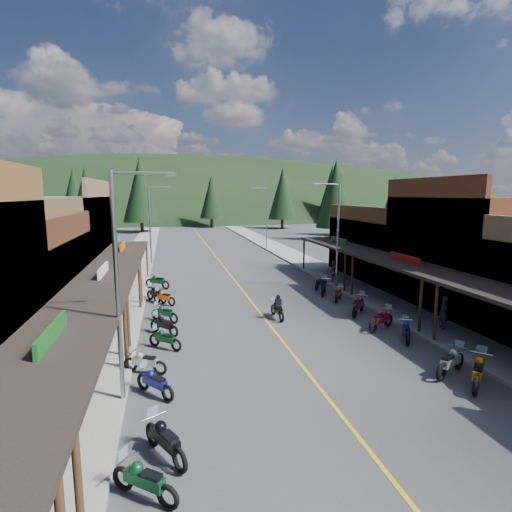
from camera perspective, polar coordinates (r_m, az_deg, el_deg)
ground at (r=21.70m, az=2.59°, el=-10.57°), size 220.00×220.00×0.00m
centerline at (r=40.75m, az=-4.78°, el=-1.33°), size 0.15×90.00×0.01m
sidewalk_west at (r=40.51m, az=-17.06°, el=-1.66°), size 3.40×94.00×0.15m
sidewalk_east at (r=42.77m, az=6.85°, el=-0.78°), size 3.40×94.00×0.15m
shop_west_3 at (r=32.36m, az=-27.52°, el=1.31°), size 10.90×10.20×8.20m
shop_east_2 at (r=29.00m, az=28.97°, el=0.43°), size 10.90×9.00×8.20m
shop_east_3 at (r=36.77m, az=18.93°, el=1.09°), size 10.90×10.20×6.20m
streetlight_0 at (r=14.10m, az=-18.69°, el=-2.92°), size 2.16×0.18×8.00m
streetlight_1 at (r=41.86m, az=-14.74°, el=4.83°), size 2.16×0.18×8.00m
streetlight_2 at (r=30.49m, az=11.39°, el=3.52°), size 2.16×0.18×8.00m
streetlight_3 at (r=51.32m, az=1.36°, el=5.82°), size 2.16×0.18×8.00m
ridge_hill at (r=155.00m, az=-10.64°, el=6.10°), size 310.00×140.00×60.00m
pine_1 at (r=91.64m, az=-24.56°, el=8.13°), size 5.88×5.88×12.50m
pine_2 at (r=77.88m, az=-16.18°, el=9.13°), size 6.72×6.72×14.00m
pine_3 at (r=86.25m, az=-6.40°, el=8.37°), size 5.04×5.04×11.00m
pine_4 at (r=83.10m, az=3.81°, el=8.91°), size 5.88×5.88×12.50m
pine_5 at (r=99.84m, az=10.80°, el=9.21°), size 6.72×6.72×14.00m
pine_6 at (r=98.25m, az=19.15°, el=8.00°), size 5.04×5.04×11.00m
pine_7 at (r=99.36m, az=-28.41°, el=7.87°), size 5.88×5.88×12.50m
pine_8 at (r=62.01m, az=-28.32°, el=6.71°), size 4.48×4.48×10.00m
pine_9 at (r=71.10m, az=11.96°, el=8.05°), size 4.93×4.93×10.80m
pine_10 at (r=70.87m, az=-23.06°, el=7.86°), size 5.38×5.38×11.60m
pine_11 at (r=63.07m, az=11.29°, el=8.71°), size 5.82×5.82×12.40m
bike_west_3 at (r=11.14m, az=-15.67°, el=-28.32°), size 1.91×1.71×1.10m
bike_west_4 at (r=12.27m, az=-12.86°, el=-24.05°), size 1.64×2.19×1.21m
bike_west_5 at (r=15.47m, az=-14.27°, el=-16.96°), size 1.74×1.91×1.11m
bike_west_6 at (r=17.28m, az=-15.59°, el=-14.25°), size 1.95×1.42×1.07m
bike_west_7 at (r=19.55m, az=-12.88°, el=-11.37°), size 1.81×1.68×1.06m
bike_west_8 at (r=21.42m, az=-13.01°, el=-9.45°), size 1.82×1.94×1.14m
bike_west_9 at (r=23.48m, az=-12.94°, el=-7.87°), size 1.83×1.77×1.09m
bike_west_10 at (r=26.97m, az=-12.99°, el=-5.68°), size 1.77×1.81×1.09m
bike_west_11 at (r=27.80m, az=-14.03°, el=-5.19°), size 1.79×2.05×1.17m
bike_west_12 at (r=31.58m, az=-13.91°, el=-3.45°), size 2.14×1.86×1.23m
bike_east_4 at (r=17.72m, az=29.19°, el=-14.03°), size 2.22×2.17×1.33m
bike_east_5 at (r=18.25m, az=26.06°, el=-13.27°), size 2.28×1.67×1.25m
bike_east_6 at (r=21.38m, az=20.68°, el=-9.87°), size 1.47×2.05×1.12m
bike_east_7 at (r=22.59m, az=17.45°, el=-8.52°), size 2.27×1.72×1.25m
bike_east_8 at (r=24.96m, az=14.43°, el=-6.67°), size 2.07×2.20×1.29m
bike_east_9 at (r=27.74m, az=11.65°, el=-5.25°), size 1.55×1.89×1.06m
bike_east_10 at (r=29.29m, az=9.68°, el=-4.23°), size 1.67×2.33×1.28m
bike_east_11 at (r=30.99m, az=9.07°, el=-3.65°), size 1.71×1.92×1.11m
rider_on_bike at (r=23.50m, az=3.07°, el=-7.51°), size 0.81×2.00×1.49m
pedestrian_east_a at (r=23.42m, az=25.20°, el=-7.30°), size 0.58×0.73×1.77m
pedestrian_east_b at (r=32.96m, az=10.93°, el=-2.09°), size 0.88×0.53×1.76m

